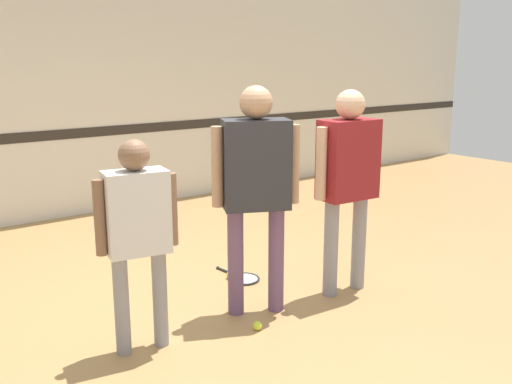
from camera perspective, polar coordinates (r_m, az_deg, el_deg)
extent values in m
plane|color=#A87F4C|center=(4.47, -2.56, -12.08)|extent=(16.00, 16.00, 0.00)
cube|color=silver|center=(7.25, -19.25, 10.00)|extent=(16.00, 0.06, 3.20)
cube|color=#2D2823|center=(7.27, -18.83, 5.46)|extent=(16.00, 0.01, 0.12)
cylinder|color=#6B4C70|center=(4.33, -2.05, -7.01)|extent=(0.12, 0.12, 0.83)
cylinder|color=#6B4C70|center=(4.38, 2.02, -6.73)|extent=(0.12, 0.12, 0.83)
cube|color=#2D2D33|center=(4.16, 0.00, 2.78)|extent=(0.55, 0.45, 0.66)
sphere|color=tan|center=(4.10, 0.00, 8.95)|extent=(0.24, 0.24, 0.24)
cylinder|color=tan|center=(4.11, -3.89, 2.51)|extent=(0.09, 0.09, 0.59)
cylinder|color=tan|center=(4.22, 3.79, 2.79)|extent=(0.09, 0.09, 0.59)
cylinder|color=gray|center=(3.88, -13.28, -10.95)|extent=(0.10, 0.10, 0.68)
cylinder|color=gray|center=(3.94, -9.57, -10.39)|extent=(0.10, 0.10, 0.68)
cube|color=silver|center=(3.71, -11.83, -2.00)|extent=(0.43, 0.29, 0.54)
sphere|color=brown|center=(3.63, -12.10, 3.63)|extent=(0.20, 0.20, 0.20)
cylinder|color=brown|center=(3.66, -15.37, -2.51)|extent=(0.07, 0.07, 0.48)
cylinder|color=brown|center=(3.78, -8.40, -1.71)|extent=(0.07, 0.07, 0.48)
cylinder|color=gray|center=(4.89, 10.24, -4.96)|extent=(0.12, 0.12, 0.80)
cylinder|color=gray|center=(4.70, 7.50, -5.63)|extent=(0.12, 0.12, 0.80)
cube|color=maroon|center=(4.62, 9.21, 3.24)|extent=(0.49, 0.30, 0.64)
sphere|color=#DBAD89|center=(4.56, 9.41, 8.64)|extent=(0.23, 0.23, 0.23)
cylinder|color=#DBAD89|center=(4.81, 11.67, 3.42)|extent=(0.08, 0.08, 0.57)
cylinder|color=#DBAD89|center=(4.44, 6.54, 2.82)|extent=(0.08, 0.08, 0.57)
torus|color=#28282D|center=(5.10, -1.23, -8.68)|extent=(0.31, 0.31, 0.02)
cylinder|color=silver|center=(5.10, -1.23, -8.68)|extent=(0.24, 0.24, 0.01)
cylinder|color=black|center=(5.27, -3.03, -7.93)|extent=(0.04, 0.24, 0.02)
sphere|color=black|center=(5.36, -3.83, -7.59)|extent=(0.03, 0.03, 0.03)
sphere|color=#CCE038|center=(4.21, 0.13, -13.23)|extent=(0.07, 0.07, 0.07)
sphere|color=#CCE038|center=(5.13, -2.62, -8.28)|extent=(0.07, 0.07, 0.07)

